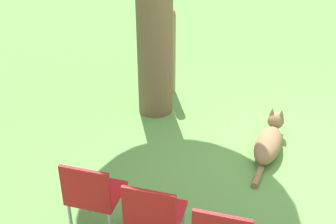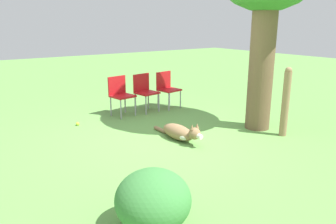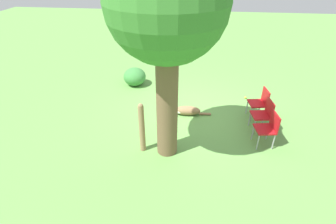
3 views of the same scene
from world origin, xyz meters
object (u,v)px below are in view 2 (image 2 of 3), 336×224
(red_chair_0, at_px, (120,93))
(tennis_ball, at_px, (78,124))
(red_chair_2, at_px, (167,87))
(red_chair_1, at_px, (145,90))
(fence_post, at_px, (286,102))
(dog, at_px, (180,133))

(red_chair_0, xyz_separation_m, tennis_ball, (0.18, -1.04, -0.46))
(red_chair_2, xyz_separation_m, tennis_ball, (0.15, -2.24, -0.46))
(red_chair_1, bearing_deg, tennis_ball, -93.29)
(red_chair_0, bearing_deg, red_chair_2, 79.72)
(fence_post, bearing_deg, dog, -117.72)
(red_chair_1, distance_m, red_chair_2, 0.60)
(red_chair_0, bearing_deg, fence_post, 22.33)
(tennis_ball, bearing_deg, red_chair_1, 95.66)
(red_chair_1, height_order, red_chair_2, same)
(dog, xyz_separation_m, red_chair_2, (-1.96, 1.10, 0.36))
(dog, bearing_deg, red_chair_0, 179.83)
(dog, height_order, tennis_ball, dog)
(dog, height_order, red_chair_1, red_chair_1)
(red_chair_0, xyz_separation_m, red_chair_1, (0.01, 0.60, 0.00))
(red_chair_2, bearing_deg, red_chair_0, -100.28)
(fence_post, height_order, red_chair_0, fence_post)
(dog, relative_size, fence_post, 1.02)
(dog, relative_size, tennis_ball, 18.24)
(dog, height_order, fence_post, fence_post)
(red_chair_1, xyz_separation_m, tennis_ball, (0.16, -1.64, -0.46))
(red_chair_2, bearing_deg, fence_post, 1.76)
(red_chair_0, bearing_deg, red_chair_1, 79.72)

